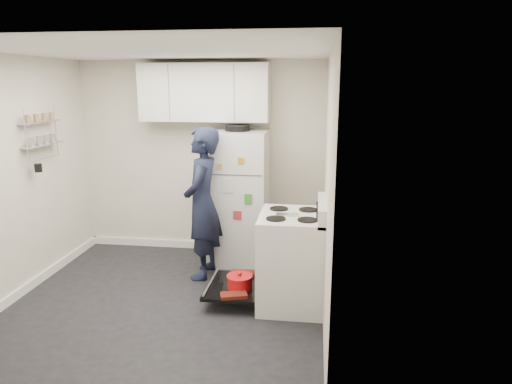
# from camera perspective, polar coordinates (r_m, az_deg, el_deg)

# --- Properties ---
(room) EXTENTS (3.21, 3.21, 2.51)m
(room) POSITION_cam_1_polar(r_m,az_deg,el_deg) (4.58, -11.92, 0.49)
(room) COLOR black
(room) RESTS_ON ground
(electric_range) EXTENTS (0.66, 0.76, 1.10)m
(electric_range) POSITION_cam_1_polar(r_m,az_deg,el_deg) (4.67, 4.35, -8.51)
(electric_range) COLOR silver
(electric_range) RESTS_ON ground
(open_oven_door) EXTENTS (0.55, 0.72, 0.21)m
(open_oven_door) POSITION_cam_1_polar(r_m,az_deg,el_deg) (4.82, -2.53, -11.47)
(open_oven_door) COLOR black
(open_oven_door) RESTS_ON ground
(refrigerator) EXTENTS (0.72, 0.74, 1.72)m
(refrigerator) POSITION_cam_1_polar(r_m,az_deg,el_deg) (5.68, -2.25, -0.61)
(refrigerator) COLOR silver
(refrigerator) RESTS_ON ground
(upper_cabinets) EXTENTS (1.60, 0.33, 0.70)m
(upper_cabinets) POSITION_cam_1_polar(r_m,az_deg,el_deg) (5.78, -6.45, 12.26)
(upper_cabinets) COLOR silver
(upper_cabinets) RESTS_ON room
(wall_shelf_rack) EXTENTS (0.14, 0.60, 0.61)m
(wall_shelf_rack) POSITION_cam_1_polar(r_m,az_deg,el_deg) (5.58, -25.25, 6.66)
(wall_shelf_rack) COLOR #B2B2B7
(wall_shelf_rack) RESTS_ON room
(person) EXTENTS (0.43, 0.64, 1.74)m
(person) POSITION_cam_1_polar(r_m,az_deg,el_deg) (5.24, -6.71, -1.46)
(person) COLOR black
(person) RESTS_ON ground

